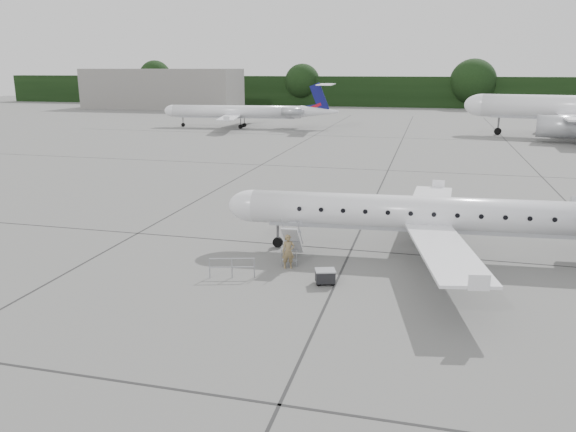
% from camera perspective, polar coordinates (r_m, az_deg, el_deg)
% --- Properties ---
extents(ground, '(320.00, 320.00, 0.00)m').
position_cam_1_polar(ground, '(28.32, 16.92, -6.68)').
color(ground, slate).
rests_on(ground, ground).
extents(treeline, '(260.00, 4.00, 8.00)m').
position_cam_1_polar(treeline, '(156.55, 15.22, 12.04)').
color(treeline, black).
rests_on(treeline, ground).
extents(terminal_building, '(40.00, 14.00, 10.00)m').
position_cam_1_polar(terminal_building, '(152.63, -12.63, 12.51)').
color(terminal_building, gray).
rests_on(terminal_building, ground).
extents(main_regional_jet, '(27.26, 20.55, 6.65)m').
position_cam_1_polar(main_regional_jet, '(31.31, 14.82, 1.87)').
color(main_regional_jet, white).
rests_on(main_regional_jet, ground).
extents(airstair, '(1.01, 2.30, 2.08)m').
position_cam_1_polar(airstair, '(30.13, 0.45, -2.62)').
color(airstair, white).
rests_on(airstair, ground).
extents(passenger, '(0.77, 0.64, 1.79)m').
position_cam_1_polar(passenger, '(28.98, 0.03, -3.64)').
color(passenger, olive).
rests_on(passenger, ground).
extents(safety_railing, '(2.14, 0.68, 1.00)m').
position_cam_1_polar(safety_railing, '(27.93, -5.72, -5.29)').
color(safety_railing, '#989BA1').
rests_on(safety_railing, ground).
extents(baggage_cart, '(1.08, 0.97, 0.78)m').
position_cam_1_polar(baggage_cart, '(27.11, 3.80, -6.13)').
color(baggage_cart, black).
rests_on(baggage_cart, ground).
extents(bg_regional_left, '(31.06, 23.67, 7.67)m').
position_cam_1_polar(bg_regional_left, '(99.83, -5.29, 11.13)').
color(bg_regional_left, white).
rests_on(bg_regional_left, ground).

